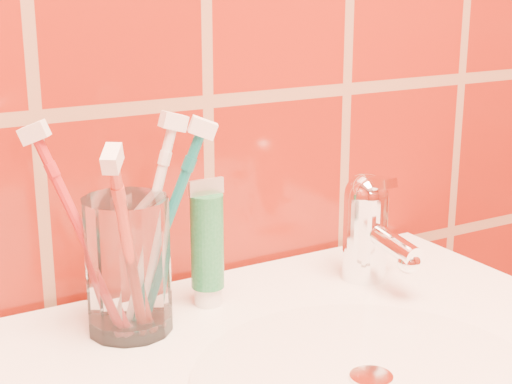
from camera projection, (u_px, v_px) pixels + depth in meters
glass_tumbler at (128, 265)px, 0.72m from camera, size 0.10×0.10×0.13m
toothpaste_tube at (207, 247)px, 0.78m from camera, size 0.04×0.03×0.13m
faucet at (368, 224)px, 0.84m from camera, size 0.05×0.11×0.12m
toothbrush_0 at (128, 249)px, 0.68m from camera, size 0.14×0.17×0.22m
toothbrush_1 at (82, 234)px, 0.70m from camera, size 0.16×0.15×0.21m
toothbrush_2 at (149, 222)px, 0.73m from camera, size 0.08×0.08×0.20m
toothbrush_3 at (166, 226)px, 0.73m from camera, size 0.15×0.13×0.21m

